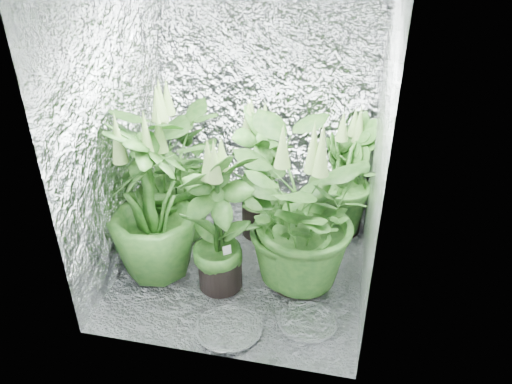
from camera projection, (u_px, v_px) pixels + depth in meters
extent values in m
plane|color=white|center=(244.00, 266.00, 3.47)|extent=(1.60, 1.60, 0.00)
cube|color=white|center=(267.00, 90.00, 3.63)|extent=(1.60, 0.02, 2.00)
cube|color=white|center=(201.00, 203.00, 2.29)|extent=(1.60, 0.02, 2.00)
cube|color=white|center=(117.00, 123.00, 3.10)|extent=(0.02, 1.60, 2.00)
cube|color=white|center=(379.00, 146.00, 2.82)|extent=(0.02, 1.60, 2.00)
cylinder|color=black|center=(175.00, 218.00, 3.73)|extent=(0.31, 0.31, 0.28)
cylinder|color=#4E3116|center=(173.00, 204.00, 3.67)|extent=(0.29, 0.29, 0.03)
imported|color=#133D12|center=(169.00, 167.00, 3.51)|extent=(1.26, 1.26, 1.08)
cone|color=#547C37|center=(163.00, 103.00, 3.27)|extent=(0.10, 0.10, 0.28)
cylinder|color=black|center=(261.00, 218.00, 3.75)|extent=(0.29, 0.29, 0.26)
cylinder|color=#4E3116|center=(261.00, 205.00, 3.70)|extent=(0.27, 0.27, 0.03)
imported|color=#133D12|center=(261.00, 174.00, 3.56)|extent=(0.68, 0.68, 0.95)
cone|color=#547C37|center=(262.00, 119.00, 3.35)|extent=(0.09, 0.09, 0.26)
cylinder|color=black|center=(342.00, 215.00, 3.79)|extent=(0.29, 0.29, 0.26)
cylinder|color=#4E3116|center=(343.00, 202.00, 3.73)|extent=(0.27, 0.27, 0.03)
imported|color=#133D12|center=(346.00, 175.00, 3.61)|extent=(0.49, 0.49, 0.88)
cone|color=#547C37|center=(351.00, 127.00, 3.42)|extent=(0.09, 0.09, 0.26)
cylinder|color=black|center=(158.00, 255.00, 3.35)|extent=(0.30, 0.30, 0.27)
cylinder|color=#4E3116|center=(156.00, 241.00, 3.29)|extent=(0.28, 0.28, 0.03)
imported|color=#133D12|center=(151.00, 202.00, 3.14)|extent=(0.82, 0.82, 1.05)
cone|color=#547C37|center=(143.00, 135.00, 2.90)|extent=(0.10, 0.10, 0.27)
cylinder|color=black|center=(295.00, 267.00, 3.24)|extent=(0.31, 0.31, 0.27)
cylinder|color=#4E3116|center=(295.00, 252.00, 3.18)|extent=(0.28, 0.28, 0.03)
imported|color=#133D12|center=(297.00, 214.00, 3.03)|extent=(1.01, 1.01, 1.03)
cone|color=#547C37|center=(301.00, 147.00, 2.81)|extent=(0.10, 0.10, 0.27)
cylinder|color=black|center=(220.00, 270.00, 3.24)|extent=(0.28, 0.28, 0.25)
cylinder|color=#4E3116|center=(220.00, 256.00, 3.18)|extent=(0.26, 0.26, 0.03)
imported|color=#133D12|center=(218.00, 218.00, 3.03)|extent=(0.74, 0.74, 1.00)
cone|color=#547C37|center=(215.00, 153.00, 2.81)|extent=(0.09, 0.09, 0.25)
cylinder|color=black|center=(343.00, 233.00, 3.75)|extent=(0.12, 0.12, 0.07)
cylinder|color=black|center=(344.00, 217.00, 3.68)|extent=(0.11, 0.11, 0.09)
cylinder|color=#4C4C51|center=(338.00, 215.00, 3.70)|extent=(0.09, 0.25, 0.26)
torus|color=#4C4C51|center=(338.00, 215.00, 3.70)|extent=(0.09, 0.26, 0.27)
cube|color=white|center=(227.00, 252.00, 3.11)|extent=(0.06, 0.05, 0.09)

